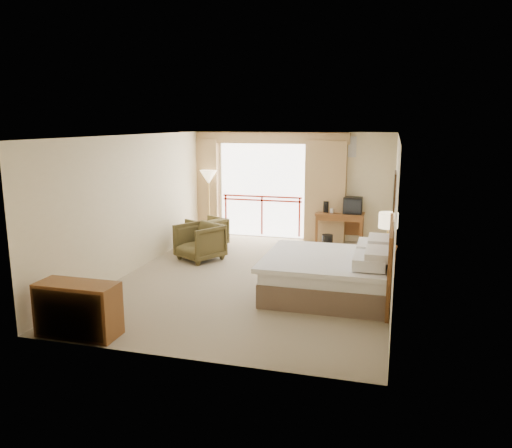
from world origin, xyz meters
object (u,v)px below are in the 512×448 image
(bed, at_px, (331,274))
(nightstand, at_px, (386,260))
(wastebasket, at_px, (327,241))
(floor_lamp, at_px, (209,180))
(table_lamp, at_px, (388,221))
(side_table, at_px, (199,237))
(tv, at_px, (353,206))
(armchair_near, at_px, (200,259))
(desk, at_px, (340,219))
(armchair_far, at_px, (207,247))
(dresser, at_px, (78,309))

(bed, height_order, nightstand, bed)
(wastebasket, height_order, floor_lamp, floor_lamp)
(table_lamp, distance_m, floor_lamp, 5.01)
(side_table, bearing_deg, floor_lamp, 102.20)
(tv, bearing_deg, nightstand, -70.03)
(bed, relative_size, floor_lamp, 1.23)
(armchair_near, bearing_deg, desk, 71.21)
(desk, distance_m, wastebasket, 0.78)
(armchair_near, distance_m, side_table, 0.73)
(tv, relative_size, wastebasket, 1.38)
(armchair_near, bearing_deg, armchair_far, 133.62)
(nightstand, distance_m, tv, 2.55)
(table_lamp, distance_m, armchair_near, 4.06)
(bed, distance_m, table_lamp, 1.92)
(tv, height_order, side_table, tv)
(bed, height_order, side_table, bed)
(floor_lamp, bearing_deg, dresser, -86.21)
(wastebasket, distance_m, side_table, 3.03)
(floor_lamp, bearing_deg, nightstand, -25.70)
(desk, height_order, armchair_near, desk)
(tv, relative_size, dresser, 0.39)
(table_lamp, height_order, dresser, table_lamp)
(desk, xyz_separation_m, dresser, (-2.94, -6.49, -0.21))
(nightstand, relative_size, tv, 1.22)
(armchair_near, height_order, dresser, dresser)
(armchair_near, bearing_deg, side_table, 144.12)
(tv, xyz_separation_m, armchair_far, (-3.32, -1.20, -0.96))
(bed, height_order, tv, tv)
(wastebasket, bearing_deg, bed, -81.63)
(side_table, bearing_deg, nightstand, -7.88)
(floor_lamp, height_order, dresser, floor_lamp)
(bed, relative_size, nightstand, 3.93)
(wastebasket, height_order, side_table, side_table)
(bed, bearing_deg, side_table, 147.45)
(desk, bearing_deg, table_lamp, -61.30)
(armchair_near, xyz_separation_m, side_table, (-0.25, 0.58, 0.36))
(armchair_far, height_order, floor_lamp, floor_lamp)
(tv, bearing_deg, dresser, -117.18)
(table_lamp, bearing_deg, armchair_far, 165.80)
(table_lamp, xyz_separation_m, tv, (-0.86, 2.25, -0.09))
(desk, bearing_deg, dresser, -112.29)
(tv, distance_m, wastebasket, 1.10)
(bed, xyz_separation_m, nightstand, (0.90, 1.51, -0.11))
(armchair_near, distance_m, floor_lamp, 2.70)
(armchair_far, relative_size, armchair_near, 0.90)
(floor_lamp, bearing_deg, bed, -45.54)
(tv, bearing_deg, desk, 168.76)
(bed, xyz_separation_m, table_lamp, (0.90, 1.56, 0.67))
(wastebasket, distance_m, floor_lamp, 3.43)
(desk, xyz_separation_m, armchair_far, (-3.02, -1.25, -0.59))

